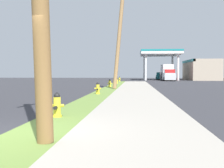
# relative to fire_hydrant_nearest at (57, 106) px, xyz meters

# --- Properties ---
(ground_plane) EXTENTS (160.00, 160.00, 0.00)m
(ground_plane) POSITION_rel_fire_hydrant_nearest_xyz_m (-0.54, -2.44, -0.45)
(ground_plane) COLOR #333338
(grass_verge) EXTENTS (1.40, 80.00, 0.12)m
(grass_verge) POSITION_rel_fire_hydrant_nearest_xyz_m (0.16, -2.44, -0.39)
(grass_verge) COLOR olive
(grass_verge) RESTS_ON ground
(sidewalk_slab) EXTENTS (3.20, 80.00, 0.12)m
(sidewalk_slab) POSITION_rel_fire_hydrant_nearest_xyz_m (2.46, -2.44, -0.39)
(sidewalk_slab) COLOR #A8A093
(sidewalk_slab) RESTS_ON ground
(fire_hydrant_nearest) EXTENTS (0.42, 0.38, 0.74)m
(fire_hydrant_nearest) POSITION_rel_fire_hydrant_nearest_xyz_m (0.00, 0.00, 0.00)
(fire_hydrant_nearest) COLOR yellow
(fire_hydrant_nearest) RESTS_ON grass_verge
(fire_hydrant_second) EXTENTS (0.42, 0.38, 0.74)m
(fire_hydrant_second) POSITION_rel_fire_hydrant_nearest_xyz_m (-0.00, 9.71, 0.00)
(fire_hydrant_second) COLOR yellow
(fire_hydrant_second) RESTS_ON grass_verge
(fire_hydrant_third) EXTENTS (0.42, 0.37, 0.74)m
(fire_hydrant_third) POSITION_rel_fire_hydrant_nearest_xyz_m (-0.03, 18.80, 0.00)
(fire_hydrant_third) COLOR yellow
(fire_hydrant_third) RESTS_ON grass_verge
(fire_hydrant_fourth) EXTENTS (0.42, 0.37, 0.74)m
(fire_hydrant_fourth) POSITION_rel_fire_hydrant_nearest_xyz_m (0.08, 27.80, 0.00)
(fire_hydrant_fourth) COLOR yellow
(fire_hydrant_fourth) RESTS_ON grass_verge
(fire_hydrant_fifth) EXTENTS (0.42, 0.38, 0.74)m
(fire_hydrant_fifth) POSITION_rel_fire_hydrant_nearest_xyz_m (-0.07, 37.57, 0.00)
(fire_hydrant_fifth) COLOR yellow
(fire_hydrant_fifth) RESTS_ON grass_verge
(utility_pole_midground) EXTENTS (1.57, 1.41, 9.21)m
(utility_pole_midground) POSITION_rel_fire_hydrant_nearest_xyz_m (1.04, 16.11, 4.36)
(utility_pole_midground) COLOR #937047
(utility_pole_midground) RESTS_ON grass_verge
(gas_station_canopy) EXTENTS (15.15, 11.95, 6.01)m
(gas_station_canopy) POSITION_rel_fire_hydrant_nearest_xyz_m (14.04, 52.21, 2.34)
(gas_station_canopy) COLOR silver
(gas_station_canopy) RESTS_ON ground
(car_teal_by_near_pump) EXTENTS (2.20, 4.61, 1.57)m
(car_teal_by_near_pump) POSITION_rel_fire_hydrant_nearest_xyz_m (7.92, 55.67, 0.28)
(car_teal_by_near_pump) COLOR #197075
(car_teal_by_near_pump) RESTS_ON ground
(car_black_by_far_pump) EXTENTS (2.06, 4.55, 1.57)m
(car_black_by_far_pump) POSITION_rel_fire_hydrant_nearest_xyz_m (9.52, 52.17, 0.28)
(car_black_by_far_pump) COLOR black
(car_black_by_far_pump) RESTS_ON ground
(truck_white_at_forecourt) EXTENTS (2.45, 5.52, 1.97)m
(truck_white_at_forecourt) POSITION_rel_fire_hydrant_nearest_xyz_m (10.29, 58.56, 0.47)
(truck_white_at_forecourt) COLOR white
(truck_white_at_forecourt) RESTS_ON ground
(truck_silver_on_apron) EXTENTS (2.22, 5.44, 1.97)m
(truck_silver_on_apron) POSITION_rel_fire_hydrant_nearest_xyz_m (8.52, 45.54, 0.47)
(truck_silver_on_apron) COLOR #BCBCC1
(truck_silver_on_apron) RESTS_ON ground
(truck_red_at_far_bay) EXTENTS (2.38, 6.48, 3.11)m
(truck_red_at_far_bay) POSITION_rel_fire_hydrant_nearest_xyz_m (8.68, 48.36, 1.04)
(truck_red_at_far_bay) COLOR red
(truck_red_at_far_bay) RESTS_ON ground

